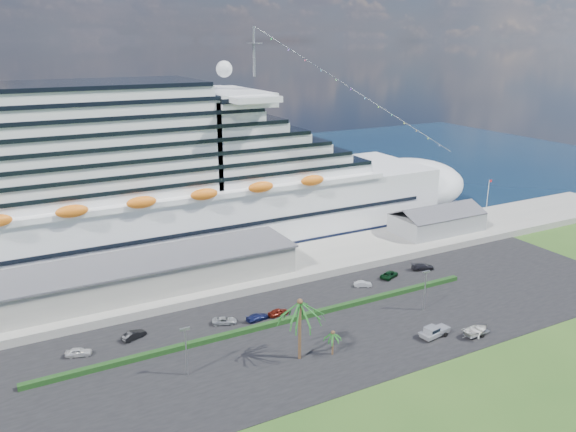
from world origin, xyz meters
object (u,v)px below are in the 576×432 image
parked_car_3 (257,317)px  cruise_ship (136,189)px  boat_trailer (477,330)px  pickup_truck (434,331)px

parked_car_3 → cruise_ship: bearing=7.3°
parked_car_3 → boat_trailer: 39.96m
parked_car_3 → boat_trailer: bearing=-132.9°
parked_car_3 → pickup_truck: pickup_truck is taller
parked_car_3 → pickup_truck: bearing=-135.4°
cruise_ship → boat_trailer: bearing=-57.8°
cruise_ship → pickup_truck: cruise_ship is taller
boat_trailer → pickup_truck: bearing=154.3°
cruise_ship → pickup_truck: bearing=-60.9°
boat_trailer → parked_car_3: bearing=143.6°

